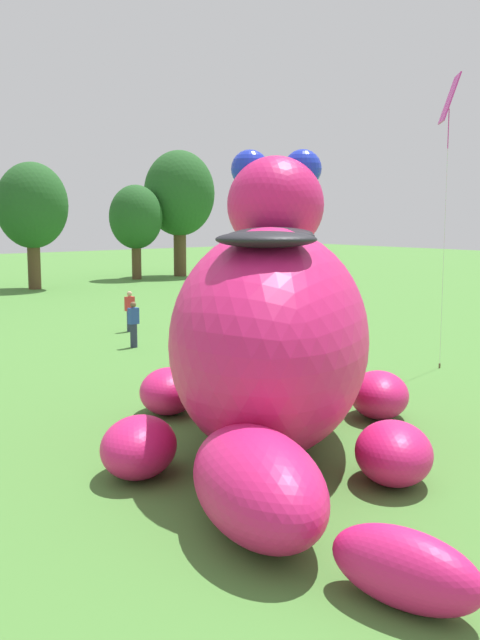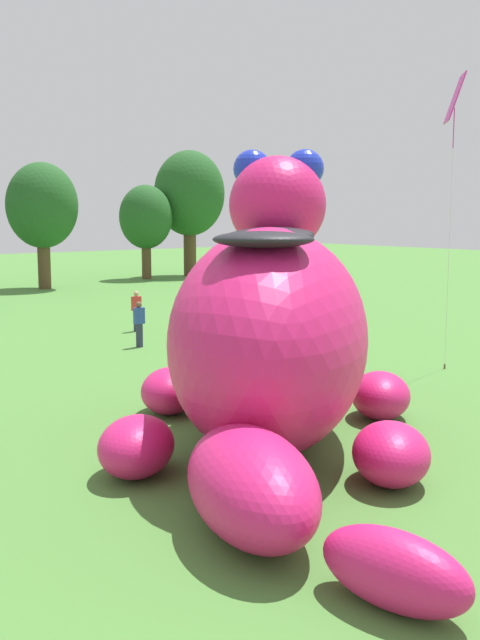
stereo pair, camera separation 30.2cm
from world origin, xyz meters
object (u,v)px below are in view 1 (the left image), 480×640
spectator_near_inflatable (134,325)px  spectator_by_cars (232,332)px  spectator_wandering (130,311)px  tethered_flying_kite (449,104)px  giant_inflatable_creature (271,334)px

spectator_near_inflatable → spectator_by_cars: 4.09m
spectator_near_inflatable → spectator_wandering: size_ratio=1.00×
spectator_wandering → tethered_flying_kite: size_ratio=0.19×
giant_inflatable_creature → spectator_near_inflatable: giant_inflatable_creature is taller
spectator_by_cars → tethered_flying_kite: size_ratio=0.19×
giant_inflatable_creature → tethered_flying_kite: (9.58, 2.57, 5.88)m
tethered_flying_kite → spectator_near_inflatable: bearing=120.5°
tethered_flying_kite → spectator_wandering: bearing=106.1°
spectator_by_cars → tethered_flying_kite: bearing=-56.2°
spectator_by_cars → spectator_wandering: size_ratio=1.00×
spectator_near_inflatable → giant_inflatable_creature: bearing=-108.1°
spectator_by_cars → spectator_wandering: (0.17, 7.11, 0.00)m
giant_inflatable_creature → spectator_near_inflatable: bearing=71.9°
spectator_near_inflatable → spectator_by_cars: bearing=-65.1°
spectator_near_inflatable → tethered_flying_kite: (5.62, -9.53, 7.43)m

